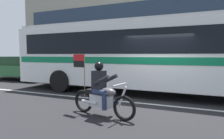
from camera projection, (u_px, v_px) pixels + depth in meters
The scene contains 6 objects.
ground_plane at pixel (156, 101), 7.50m from camera, with size 60.00×60.00×0.00m, color black.
sidewalk_curb at pixel (172, 82), 12.17m from camera, with size 28.00×3.80×0.15m, color #A39E93.
lane_center_stripe at pixel (153, 104), 6.95m from camera, with size 26.60×0.14×0.01m, color silver.
transit_bus at pixel (153, 52), 8.60m from camera, with size 13.36×2.75×3.22m.
motorcycle_with_rider at pixel (102, 93), 5.59m from camera, with size 2.16×0.72×1.78m.
parked_sedan_curbside at pixel (19, 68), 13.77m from camera, with size 4.77×1.91×1.64m.
Camera 1 is at (1.35, -7.46, 1.76)m, focal length 31.47 mm.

